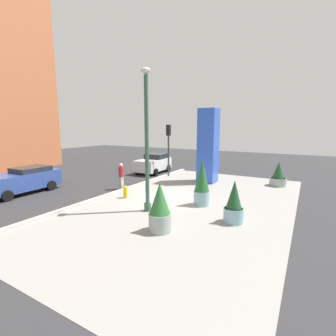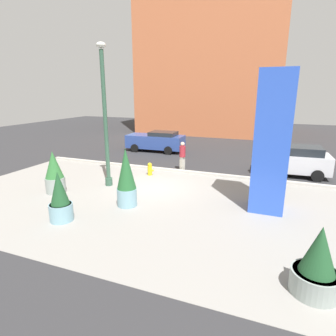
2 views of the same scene
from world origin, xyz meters
name	(u,v)px [view 1 (image 1 of 2)]	position (x,y,z in m)	size (l,w,h in m)	color
ground_plane	(112,190)	(0.00, 4.00, 0.00)	(60.00, 60.00, 0.00)	#2D2D30
plaza_pavement	(194,203)	(0.00, -2.00, 0.00)	(18.00, 10.00, 0.02)	gray
curb_strip	(122,190)	(0.00, 3.12, 0.08)	(18.00, 0.24, 0.16)	#B7B2A8
lamp_post	(147,144)	(-2.29, -0.49, 3.36)	(0.44, 0.44, 6.88)	#335642
art_pillar_blue	(208,146)	(5.42, -0.71, 2.76)	(1.31, 1.31, 5.52)	blue
potted_plant_mid_plaza	(234,204)	(-1.68, -4.64, 0.85)	(0.86, 0.86, 1.93)	#7AA8B7
potted_plant_near_right	(160,208)	(-4.08, -2.32, 0.97)	(0.91, 0.91, 2.03)	gray
potted_plant_near_left	(202,183)	(-0.09, -2.49, 1.22)	(0.84, 0.84, 2.49)	#7AA8B7
potted_plant_by_pillar	(278,176)	(6.74, -5.56, 0.73)	(1.14, 1.14, 1.75)	gray
fire_hydrant	(126,192)	(-1.08, 1.93, 0.37)	(0.36, 0.26, 0.75)	gold
traffic_light_far_side	(168,142)	(5.90, 3.00, 2.96)	(0.28, 0.42, 4.36)	#333833
car_curb_east	(154,163)	(6.66, 5.01, 0.86)	(3.92, 2.25, 1.71)	silver
car_far_lane	(23,180)	(-3.47, 8.30, 0.84)	(4.64, 2.12, 1.62)	#2D4793
pedestrian_on_sidewalk	(121,175)	(0.38, 3.48, 1.00)	(0.47, 0.47, 1.79)	#B2AD9E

